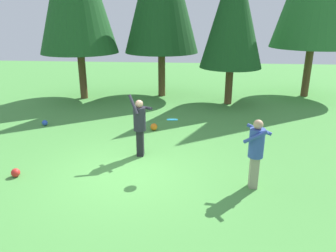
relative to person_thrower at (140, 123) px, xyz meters
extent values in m
plane|color=#4C9342|center=(-0.12, -1.09, -0.97)|extent=(40.00, 40.00, 0.00)
cube|color=black|center=(0.00, 0.00, -0.59)|extent=(0.19, 0.22, 0.76)
cylinder|color=#23232D|center=(0.00, 0.00, 0.12)|extent=(0.34, 0.34, 0.66)
sphere|color=tan|center=(0.00, 0.00, 0.55)|extent=(0.22, 0.22, 0.22)
cylinder|color=#23232D|center=(0.13, 0.15, 0.41)|extent=(0.48, 0.43, 0.12)
cylinder|color=#23232D|center=(-0.13, -0.15, 0.57)|extent=(0.33, 0.31, 0.52)
cube|color=gray|center=(2.90, -1.56, -0.59)|extent=(0.19, 0.22, 0.77)
cylinder|color=#334C9E|center=(2.90, -1.56, 0.14)|extent=(0.34, 0.34, 0.67)
sphere|color=tan|center=(2.90, -1.56, 0.57)|extent=(0.22, 0.22, 0.22)
cylinder|color=#334C9E|center=(2.83, -1.75, 0.35)|extent=(0.52, 0.26, 0.38)
cylinder|color=#334C9E|center=(2.97, -1.37, 0.39)|extent=(0.56, 0.27, 0.22)
cylinder|color=#2393D1|center=(0.96, -0.84, 0.40)|extent=(0.29, 0.28, 0.09)
sphere|color=orange|center=(0.11, 2.15, -0.85)|extent=(0.24, 0.24, 0.24)
sphere|color=red|center=(-2.87, -1.54, -0.86)|extent=(0.22, 0.22, 0.22)
sphere|color=blue|center=(-3.89, 2.33, -0.87)|extent=(0.20, 0.20, 0.20)
cylinder|color=brown|center=(6.88, 7.76, 1.16)|extent=(0.35, 0.35, 4.26)
cylinder|color=brown|center=(-3.80, 6.44, 0.98)|extent=(0.34, 0.34, 3.90)
cylinder|color=brown|center=(3.00, 6.00, 0.51)|extent=(0.33, 0.33, 2.97)
cone|color=#19471E|center=(3.00, 6.00, 3.04)|extent=(2.67, 2.67, 4.75)
cylinder|color=brown|center=(-0.13, 7.27, 0.95)|extent=(0.34, 0.34, 3.84)
camera|label=1|loc=(1.50, -8.42, 2.85)|focal=34.76mm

